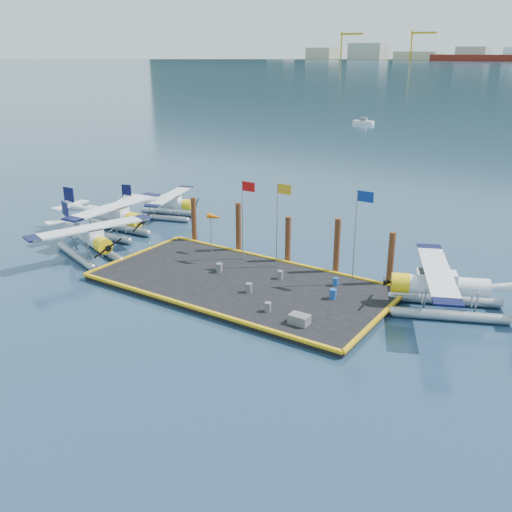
% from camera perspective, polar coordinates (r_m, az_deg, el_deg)
% --- Properties ---
extents(ground, '(4000.00, 4000.00, 0.00)m').
position_cam_1_polar(ground, '(39.16, -1.49, -3.12)').
color(ground, '#162B43').
rests_on(ground, ground).
extents(dock, '(20.00, 10.00, 0.40)m').
position_cam_1_polar(dock, '(39.09, -1.49, -2.85)').
color(dock, black).
rests_on(dock, ground).
extents(dock_bumpers, '(20.25, 10.25, 0.18)m').
position_cam_1_polar(dock_bumpers, '(38.97, -1.50, -2.46)').
color(dock_bumpers, '#CD970C').
rests_on(dock_bumpers, dock).
extents(seaplane_a, '(9.11, 9.71, 3.48)m').
position_cam_1_polar(seaplane_a, '(46.00, -16.27, 1.63)').
color(seaplane_a, '#92989F').
rests_on(seaplane_a, ground).
extents(seaplane_b, '(9.34, 10.29, 3.66)m').
position_cam_1_polar(seaplane_b, '(51.15, -14.22, 3.73)').
color(seaplane_b, '#92989F').
rests_on(seaplane_b, ground).
extents(seaplane_c, '(7.88, 8.44, 3.01)m').
position_cam_1_polar(seaplane_c, '(55.62, -8.86, 5.09)').
color(seaplane_c, '#92989F').
rests_on(seaplane_c, ground).
extents(seaplane_d, '(9.44, 9.93, 3.63)m').
position_cam_1_polar(seaplane_d, '(36.77, 18.16, -3.08)').
color(seaplane_d, '#92989F').
rests_on(seaplane_d, ground).
extents(drum_0, '(0.47, 0.47, 0.66)m').
position_cam_1_polar(drum_0, '(40.60, -3.69, -1.19)').
color(drum_0, '#5A5A5F').
rests_on(drum_0, dock).
extents(drum_1, '(0.41, 0.41, 0.58)m').
position_cam_1_polar(drum_1, '(34.58, 1.20, -5.12)').
color(drum_1, '#5A5A5F').
rests_on(drum_1, dock).
extents(drum_2, '(0.46, 0.46, 0.65)m').
position_cam_1_polar(drum_2, '(36.59, 7.70, -3.79)').
color(drum_2, '#1A4292').
rests_on(drum_2, dock).
extents(drum_3, '(0.44, 0.44, 0.62)m').
position_cam_1_polar(drum_3, '(37.23, -0.71, -3.20)').
color(drum_3, '#5A5A5F').
rests_on(drum_3, dock).
extents(drum_4, '(0.40, 0.40, 0.56)m').
position_cam_1_polar(drum_4, '(38.65, 7.96, -2.55)').
color(drum_4, '#1A4292').
rests_on(drum_4, dock).
extents(drum_5, '(0.41, 0.41, 0.58)m').
position_cam_1_polar(drum_5, '(39.45, 2.43, -1.87)').
color(drum_5, '#5A5A5F').
rests_on(drum_5, dock).
extents(crate, '(1.15, 0.77, 0.58)m').
position_cam_1_polar(crate, '(33.17, 4.36, -6.33)').
color(crate, '#5A5A5F').
rests_on(crate, dock).
extents(flagpole_red, '(1.14, 0.08, 6.00)m').
position_cam_1_polar(flagpole_red, '(41.92, -1.14, 4.80)').
color(flagpole_red, gray).
rests_on(flagpole_red, dock).
extents(flagpole_yellow, '(1.14, 0.08, 6.20)m').
position_cam_1_polar(flagpole_yellow, '(40.32, 2.37, 4.35)').
color(flagpole_yellow, gray).
rests_on(flagpole_yellow, dock).
extents(flagpole_blue, '(1.14, 0.08, 6.50)m').
position_cam_1_polar(flagpole_blue, '(37.65, 10.21, 3.18)').
color(flagpole_blue, gray).
rests_on(flagpole_blue, dock).
extents(windsock, '(1.40, 0.44, 3.12)m').
position_cam_1_polar(windsock, '(43.79, -4.08, 3.83)').
color(windsock, gray).
rests_on(windsock, dock).
extents(piling_0, '(0.44, 0.44, 4.00)m').
position_cam_1_polar(piling_0, '(47.42, -6.22, 3.48)').
color(piling_0, '#4C2A15').
rests_on(piling_0, ground).
extents(piling_1, '(0.44, 0.44, 4.20)m').
position_cam_1_polar(piling_1, '(44.76, -1.76, 2.72)').
color(piling_1, '#4C2A15').
rests_on(piling_1, ground).
extents(piling_2, '(0.44, 0.44, 3.80)m').
position_cam_1_polar(piling_2, '(42.50, 3.21, 1.47)').
color(piling_2, '#4C2A15').
rests_on(piling_2, ground).
extents(piling_3, '(0.44, 0.44, 4.30)m').
position_cam_1_polar(piling_3, '(40.67, 8.08, 0.81)').
color(piling_3, '#4C2A15').
rests_on(piling_3, ground).
extents(piling_4, '(0.44, 0.44, 4.00)m').
position_cam_1_polar(piling_4, '(39.29, 13.32, -0.46)').
color(piling_4, '#4C2A15').
rests_on(piling_4, ground).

